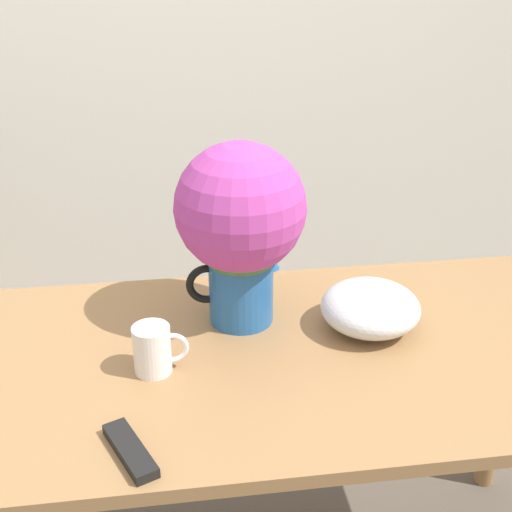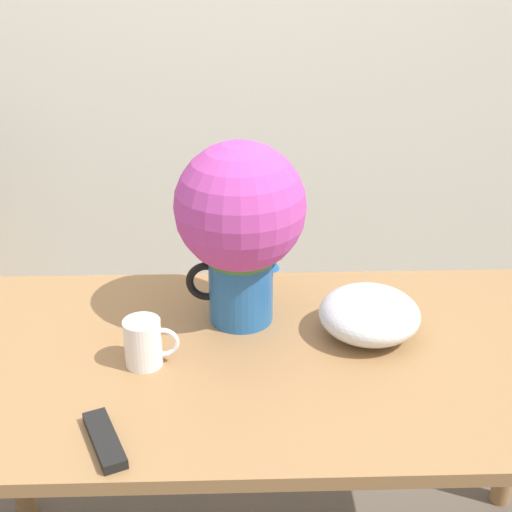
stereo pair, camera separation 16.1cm
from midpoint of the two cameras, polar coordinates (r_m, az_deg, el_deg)
The scene contains 6 objects.
wall_back at distance 2.80m, azimuth -2.43°, elevation 19.08°, with size 8.00×0.05×2.60m.
table at distance 1.63m, azimuth 4.30°, elevation -10.88°, with size 1.56×0.76×0.77m.
flower_vase at distance 1.57m, azimuth 1.66°, elevation 2.75°, with size 0.29×0.29×0.43m.
coffee_mug at distance 1.51m, azimuth -5.89°, elevation -7.01°, with size 0.12×0.08×0.11m.
white_bowl at distance 1.63m, azimuth 11.88°, elevation -4.65°, with size 0.23×0.23×0.11m.
remote_control at distance 1.34m, azimuth -8.57°, elevation -14.47°, with size 0.10×0.16×0.02m.
Camera 2 is at (0.11, -1.10, 1.64)m, focal length 50.00 mm.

